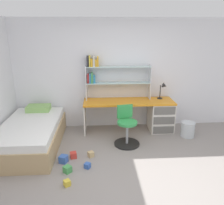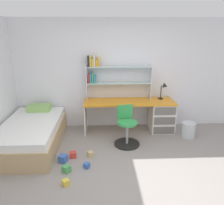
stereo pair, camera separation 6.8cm
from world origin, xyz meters
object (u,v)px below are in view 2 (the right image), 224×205
at_px(waste_bin, 188,130).
at_px(toy_block_yellow_0, 66,182).
at_px(desk_lamp, 164,88).
at_px(toy_block_green_1, 67,169).
at_px(toy_block_natural_2, 90,154).
at_px(toy_block_blue_4, 87,165).
at_px(swivel_chair, 127,130).
at_px(desk, 152,114).
at_px(bed_platform, 32,134).
at_px(toy_block_red_3, 73,155).
at_px(toy_block_blue_5, 63,159).
at_px(bookshelf_hutch, 108,74).

height_order(waste_bin, toy_block_yellow_0, waste_bin).
bearing_deg(desk_lamp, toy_block_green_1, -140.15).
relative_size(desk_lamp, toy_block_natural_2, 3.92).
bearing_deg(toy_block_green_1, toy_block_blue_4, 17.99).
height_order(swivel_chair, toy_block_natural_2, swivel_chair).
bearing_deg(desk, waste_bin, -28.94).
distance_m(desk, bed_platform, 2.65).
distance_m(desk_lamp, swivel_chair, 1.36).
xyz_separation_m(bed_platform, toy_block_blue_4, (1.14, -0.83, -0.21)).
bearing_deg(toy_block_yellow_0, toy_block_red_3, 88.90).
relative_size(toy_block_yellow_0, toy_block_blue_5, 0.69).
bearing_deg(bookshelf_hutch, toy_block_red_3, -117.64).
relative_size(bed_platform, toy_block_blue_5, 14.89).
height_order(bed_platform, toy_block_red_3, bed_platform).
distance_m(swivel_chair, waste_bin, 1.41).
bearing_deg(toy_block_natural_2, toy_block_blue_4, -97.62).
distance_m(toy_block_yellow_0, toy_block_red_3, 0.78).
bearing_deg(desk, bed_platform, -165.84).
bearing_deg(toy_block_blue_5, toy_block_blue_4, -24.76).
xyz_separation_m(desk_lamp, toy_block_blue_4, (-1.69, -1.57, -0.93)).
bearing_deg(toy_block_blue_4, desk, 45.93).
height_order(desk, toy_block_blue_4, desk).
distance_m(swivel_chair, toy_block_natural_2, 0.89).
distance_m(swivel_chair, toy_block_blue_5, 1.37).
bearing_deg(desk, toy_block_yellow_0, -131.81).
xyz_separation_m(desk_lamp, toy_block_red_3, (-1.96, -1.24, -0.92)).
height_order(swivel_chair, waste_bin, swivel_chair).
distance_m(swivel_chair, toy_block_red_3, 1.17).
xyz_separation_m(bed_platform, toy_block_red_3, (0.87, -0.49, -0.20)).
bearing_deg(waste_bin, toy_block_red_3, -162.97).
height_order(swivel_chair, toy_block_blue_5, swivel_chair).
xyz_separation_m(bookshelf_hutch, waste_bin, (1.72, -0.58, -1.14)).
distance_m(desk_lamp, toy_block_blue_5, 2.68).
bearing_deg(bed_platform, toy_block_natural_2, -21.48).
bearing_deg(waste_bin, swivel_chair, -169.40).
distance_m(bookshelf_hutch, bed_platform, 2.06).
bearing_deg(toy_block_blue_4, desk_lamp, 42.96).
bearing_deg(bed_platform, desk, 14.16).
bearing_deg(desk, swivel_chair, -135.25).
relative_size(swivel_chair, toy_block_natural_2, 8.13).
height_order(toy_block_natural_2, toy_block_blue_4, toy_block_natural_2).
relative_size(bookshelf_hutch, toy_block_natural_2, 15.03).
height_order(desk_lamp, toy_block_red_3, desk_lamp).
height_order(desk_lamp, toy_block_natural_2, desk_lamp).
relative_size(bed_platform, waste_bin, 5.88).
distance_m(bookshelf_hutch, toy_block_blue_5, 2.10).
bearing_deg(toy_block_blue_4, toy_block_natural_2, 82.38).
bearing_deg(toy_block_yellow_0, desk_lamp, 45.56).
bearing_deg(toy_block_blue_4, toy_block_yellow_0, -122.91).
xyz_separation_m(toy_block_natural_2, toy_block_blue_4, (-0.05, -0.36, -0.00)).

